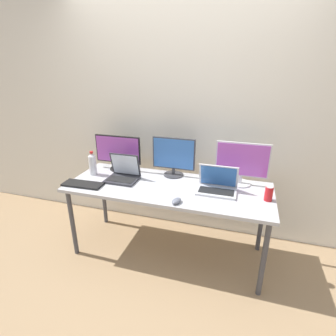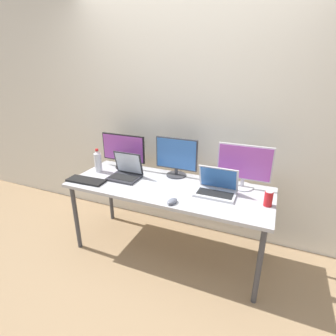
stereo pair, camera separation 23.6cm
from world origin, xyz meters
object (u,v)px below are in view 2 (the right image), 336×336
at_px(mouse_by_keyboard, 172,201).
at_px(soda_can_near_keyboard, 268,199).
at_px(work_desk, 168,192).
at_px(monitor_left, 123,150).
at_px(laptop_silver, 126,172).
at_px(keyboard_main, 86,181).
at_px(monitor_center, 176,157).
at_px(monitor_right, 244,166).
at_px(water_bottle, 98,161).
at_px(laptop_secondary, 216,188).

xyz_separation_m(mouse_by_keyboard, soda_can_near_keyboard, (0.71, 0.26, 0.04)).
bearing_deg(work_desk, monitor_left, 157.98).
height_order(laptop_silver, keyboard_main, laptop_silver).
distance_m(work_desk, monitor_center, 0.37).
xyz_separation_m(laptop_silver, keyboard_main, (-0.30, -0.24, -0.05)).
relative_size(work_desk, keyboard_main, 5.00).
bearing_deg(monitor_right, monitor_left, 179.52).
distance_m(monitor_left, laptop_silver, 0.32).
bearing_deg(mouse_by_keyboard, keyboard_main, -168.53).
height_order(water_bottle, soda_can_near_keyboard, water_bottle).
xyz_separation_m(laptop_secondary, soda_can_near_keyboard, (0.43, -0.05, 0.01)).
distance_m(monitor_right, keyboard_main, 1.49).
distance_m(water_bottle, soda_can_near_keyboard, 1.69).
bearing_deg(work_desk, laptop_secondary, 3.37).
bearing_deg(soda_can_near_keyboard, laptop_silver, 178.18).
xyz_separation_m(laptop_silver, laptop_secondary, (0.91, 0.01, -0.00)).
xyz_separation_m(monitor_center, monitor_right, (0.66, -0.02, 0.01)).
xyz_separation_m(water_bottle, soda_can_near_keyboard, (1.69, -0.07, -0.05)).
distance_m(laptop_silver, keyboard_main, 0.39).
xyz_separation_m(work_desk, monitor_right, (0.63, 0.24, 0.27)).
bearing_deg(mouse_by_keyboard, monitor_center, 124.01).
xyz_separation_m(monitor_center, mouse_by_keyboard, (0.18, -0.55, -0.18)).
xyz_separation_m(monitor_center, soda_can_near_keyboard, (0.90, -0.28, -0.14)).
distance_m(monitor_center, laptop_silver, 0.52).
bearing_deg(laptop_secondary, monitor_right, 49.22).
relative_size(laptop_secondary, keyboard_main, 0.91).
height_order(monitor_left, laptop_silver, monitor_left).
relative_size(monitor_center, soda_can_near_keyboard, 3.42).
bearing_deg(monitor_right, laptop_secondary, -130.78).
height_order(monitor_center, water_bottle, monitor_center).
xyz_separation_m(monitor_left, laptop_silver, (0.17, -0.23, -0.14)).
relative_size(monitor_right, water_bottle, 1.94).
bearing_deg(laptop_secondary, monitor_left, 168.03).
bearing_deg(soda_can_near_keyboard, mouse_by_keyboard, -159.66).
height_order(laptop_silver, water_bottle, laptop_silver).
relative_size(laptop_silver, water_bottle, 1.21).
distance_m(laptop_silver, laptop_secondary, 0.91).
bearing_deg(water_bottle, laptop_secondary, -0.85).
height_order(work_desk, water_bottle, water_bottle).
bearing_deg(monitor_center, keyboard_main, -147.35).
xyz_separation_m(monitor_right, soda_can_near_keyboard, (0.24, -0.27, -0.15)).
relative_size(keyboard_main, soda_can_near_keyboard, 2.99).
xyz_separation_m(work_desk, soda_can_near_keyboard, (0.87, -0.02, 0.12)).
bearing_deg(monitor_right, mouse_by_keyboard, -131.79).
bearing_deg(monitor_center, mouse_by_keyboard, -71.79).
height_order(laptop_secondary, soda_can_near_keyboard, laptop_secondary).
relative_size(monitor_right, soda_can_near_keyboard, 3.81).
bearing_deg(monitor_left, mouse_by_keyboard, -34.51).
distance_m(keyboard_main, soda_can_near_keyboard, 1.65).
xyz_separation_m(monitor_right, water_bottle, (-1.45, -0.20, -0.10)).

